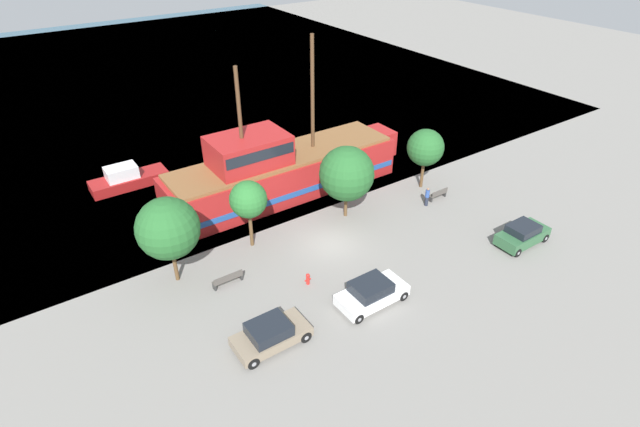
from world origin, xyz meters
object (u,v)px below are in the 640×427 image
at_px(moored_boat_dockside, 127,179).
at_px(parked_car_curb_front, 372,293).
at_px(bench_promenade_east, 438,194).
at_px(bench_promenade_west, 228,279).
at_px(parked_car_curb_mid, 270,334).
at_px(fire_hydrant, 308,278).
at_px(parked_car_curb_rear, 522,234).
at_px(pedestrian_walking_near, 427,197).
at_px(pirate_ship, 280,170).

xyz_separation_m(moored_boat_dockside, parked_car_curb_front, (7.51, -22.05, 0.07)).
distance_m(bench_promenade_east, bench_promenade_west, 18.01).
bearing_deg(bench_promenade_east, parked_car_curb_front, -152.22).
xyz_separation_m(parked_car_curb_mid, bench_promenade_west, (0.22, 5.63, -0.26)).
relative_size(bench_promenade_east, bench_promenade_west, 0.87).
bearing_deg(parked_car_curb_mid, bench_promenade_east, 17.47).
bearing_deg(fire_hydrant, parked_car_curb_rear, -18.02).
height_order(parked_car_curb_mid, pedestrian_walking_near, pedestrian_walking_near).
distance_m(moored_boat_dockside, parked_car_curb_rear, 30.46).
height_order(fire_hydrant, bench_promenade_west, bench_promenade_west).
bearing_deg(parked_car_curb_front, pirate_ship, 80.97).
height_order(moored_boat_dockside, fire_hydrant, moored_boat_dockside).
bearing_deg(pirate_ship, fire_hydrant, -112.39).
xyz_separation_m(fire_hydrant, bench_promenade_east, (13.96, 2.77, 0.02)).
xyz_separation_m(bench_promenade_east, pedestrian_walking_near, (-1.43, -0.17, 0.33)).
distance_m(parked_car_curb_rear, bench_promenade_east, 7.43).
height_order(bench_promenade_west, pedestrian_walking_near, pedestrian_walking_near).
bearing_deg(bench_promenade_east, pirate_ship, 141.14).
distance_m(parked_car_curb_mid, bench_promenade_east, 19.12).
distance_m(parked_car_curb_rear, bench_promenade_west, 19.75).
distance_m(pirate_ship, moored_boat_dockside, 12.71).
xyz_separation_m(pirate_ship, fire_hydrant, (-4.33, -10.52, -1.64)).
height_order(parked_car_curb_mid, bench_promenade_east, parked_car_curb_mid).
xyz_separation_m(parked_car_curb_rear, fire_hydrant, (-14.30, 4.65, -0.33)).
bearing_deg(parked_car_curb_rear, bench_promenade_west, 158.29).
height_order(parked_car_curb_mid, bench_promenade_west, parked_car_curb_mid).
distance_m(pirate_ship, bench_promenade_west, 11.61).
height_order(bench_promenade_east, pedestrian_walking_near, pedestrian_walking_near).
bearing_deg(moored_boat_dockside, pirate_ship, -39.61).
xyz_separation_m(parked_car_curb_mid, bench_promenade_east, (18.23, 5.74, -0.27)).
relative_size(bench_promenade_west, pedestrian_walking_near, 1.23).
xyz_separation_m(parked_car_curb_front, parked_car_curb_rear, (12.19, -1.17, -0.00)).
bearing_deg(parked_car_curb_rear, pirate_ship, 123.29).
relative_size(parked_car_curb_front, parked_car_curb_mid, 1.03).
distance_m(parked_car_curb_front, parked_car_curb_rear, 12.24).
bearing_deg(bench_promenade_east, fire_hydrant, -168.80).
bearing_deg(bench_promenade_west, bench_promenade_east, 0.35).
bearing_deg(bench_promenade_east, pedestrian_walking_near, -173.28).
height_order(moored_boat_dockside, bench_promenade_east, moored_boat_dockside).
relative_size(pirate_ship, parked_car_curb_rear, 5.26).
height_order(parked_car_curb_mid, fire_hydrant, parked_car_curb_mid).
relative_size(fire_hydrant, pedestrian_walking_near, 0.50).
bearing_deg(parked_car_curb_front, parked_car_curb_mid, 175.50).
relative_size(parked_car_curb_mid, bench_promenade_east, 2.50).
bearing_deg(fire_hydrant, pedestrian_walking_near, 11.71).
height_order(bench_promenade_east, bench_promenade_west, same).
distance_m(pirate_ship, fire_hydrant, 11.50).
height_order(parked_car_curb_rear, bench_promenade_west, parked_car_curb_rear).
xyz_separation_m(bench_promenade_west, pedestrian_walking_near, (16.58, -0.06, 0.32)).
distance_m(parked_car_curb_front, bench_promenade_west, 8.70).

